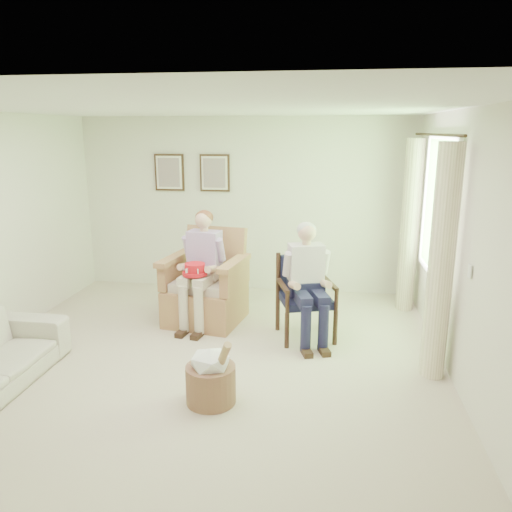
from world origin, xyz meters
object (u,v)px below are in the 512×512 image
Objects in this scene: person_wicker at (202,260)px; wicker_armchair at (206,293)px; wood_armchair at (306,293)px; person_dark at (306,275)px; hatbox at (211,376)px; red_hat at (195,270)px.

wicker_armchair is at bearing 99.73° from person_wicker.
wood_armchair is 0.70× the size of person_dark.
wood_armchair is 0.31m from person_dark.
person_wicker is at bearing 150.37° from person_dark.
hatbox is at bearing -64.27° from person_wicker.
red_hat reaches higher than hatbox.
wood_armchair is at bearing 4.05° from person_wicker.
wicker_armchair is 1.43m from person_dark.
person_wicker reaches higher than red_hat.
wood_armchair reaches higher than hatbox.
person_dark is 4.51× the size of red_hat.
wicker_armchair is 0.87× the size of person_dark.
wicker_armchair is 0.83× the size of person_wicker.
person_dark is (0.00, -0.16, 0.27)m from wood_armchair.
person_wicker is at bearing 157.21° from wood_armchair.
red_hat is 0.45× the size of hatbox.
hatbox is at bearing -65.47° from wicker_armchair.
hatbox is at bearing -131.81° from wood_armchair.
person_dark is 2.04× the size of hatbox.
person_wicker is at bearing 106.00° from hatbox.
wood_armchair is at bearing 2.91° from red_hat.
red_hat is at bearing -87.41° from wicker_armchair.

